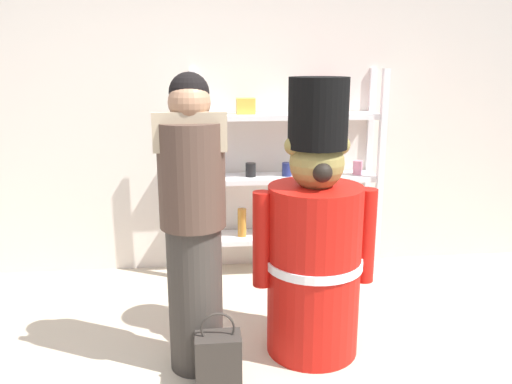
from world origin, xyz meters
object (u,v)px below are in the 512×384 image
at_px(merchandise_shelf, 288,171).
at_px(teddy_bear_guard, 314,245).
at_px(shopping_bag, 218,360).
at_px(person_shopper, 193,224).

height_order(merchandise_shelf, teddy_bear_guard, merchandise_shelf).
height_order(merchandise_shelf, shopping_bag, merchandise_shelf).
relative_size(merchandise_shelf, person_shopper, 1.00).
relative_size(teddy_bear_guard, person_shopper, 0.98).
xyz_separation_m(teddy_bear_guard, shopping_bag, (-0.57, -0.32, -0.50)).
relative_size(merchandise_shelf, teddy_bear_guard, 1.02).
xyz_separation_m(merchandise_shelf, shopping_bag, (-0.62, -1.53, -0.68)).
distance_m(teddy_bear_guard, shopping_bag, 0.83).
relative_size(person_shopper, shopping_bag, 3.80).
bearing_deg(person_shopper, teddy_bear_guard, 8.11).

